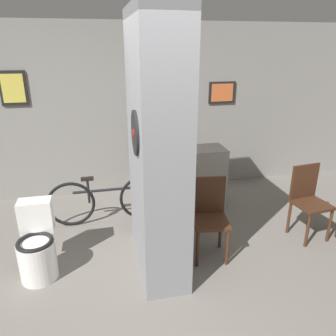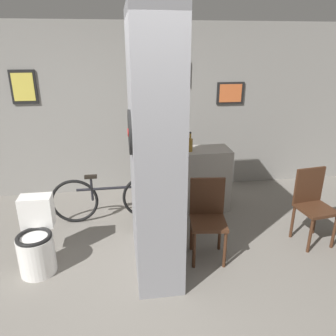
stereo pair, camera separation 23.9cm
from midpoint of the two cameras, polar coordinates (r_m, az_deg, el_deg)
ground_plane at (r=3.37m, az=0.10°, el=-21.77°), size 14.00×14.00×0.00m
wall_back at (r=5.19m, az=-4.29°, el=9.91°), size 8.00×0.09×2.60m
pillar_center at (r=3.22m, az=-0.36°, el=3.11°), size 0.48×1.17×2.60m
counter_shelf at (r=4.73m, az=4.58°, el=-2.05°), size 1.24×0.44×0.90m
toilet at (r=3.76m, az=-20.20°, el=-11.98°), size 0.37×0.53×0.77m
chair_near_pillar at (r=3.69m, az=8.79°, el=-8.18°), size 0.43×0.43×0.91m
chair_by_doorway at (r=4.34m, az=25.34°, el=-5.48°), size 0.43×0.43×0.91m
bicycle at (r=4.49m, az=-8.46°, el=-5.21°), size 1.57×0.42×0.67m
bottle_tall at (r=4.49m, az=5.40°, el=4.13°), size 0.07×0.07×0.28m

